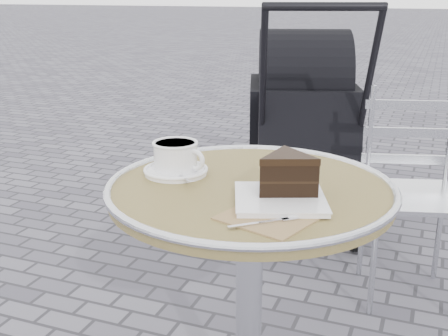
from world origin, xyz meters
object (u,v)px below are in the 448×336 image
(cappuccino_set, at_px, (176,160))
(cake_plate_set, at_px, (286,179))
(cafe_table, at_px, (250,246))
(bistro_chair, at_px, (411,169))
(baby_stroller, at_px, (303,125))

(cappuccino_set, height_order, cake_plate_set, cake_plate_set)
(cafe_table, relative_size, bistro_chair, 0.89)
(bistro_chair, distance_m, baby_stroller, 0.82)
(baby_stroller, bearing_deg, cake_plate_set, -96.34)
(cake_plate_set, bearing_deg, baby_stroller, 81.31)
(cappuccino_set, relative_size, bistro_chair, 0.21)
(bistro_chair, bearing_deg, cake_plate_set, -117.53)
(bistro_chair, bearing_deg, baby_stroller, 119.77)
(cake_plate_set, relative_size, bistro_chair, 0.39)
(cappuccino_set, bearing_deg, bistro_chair, 71.05)
(cake_plate_set, height_order, bistro_chair, cake_plate_set)
(cafe_table, relative_size, cake_plate_set, 2.26)
(cappuccino_set, bearing_deg, cake_plate_set, -4.83)
(cake_plate_set, xyz_separation_m, bistro_chair, (0.23, 1.07, -0.27))
(cafe_table, xyz_separation_m, cake_plate_set, (0.11, -0.07, 0.21))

